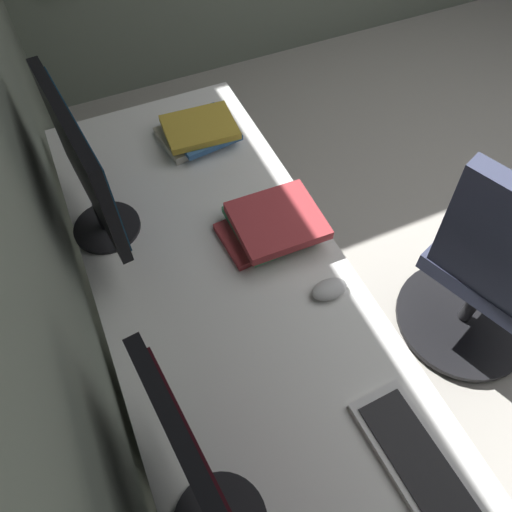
{
  "coord_description": "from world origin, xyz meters",
  "views": [
    {
      "loc": [
        -0.55,
        1.9,
        1.88
      ],
      "look_at": [
        0.05,
        1.63,
        0.95
      ],
      "focal_mm": 33.92,
      "sensor_mm": 36.0,
      "label": 1
    }
  ],
  "objects_px": {
    "book_stack_near": "(273,224)",
    "book_stack_far": "(199,131)",
    "monitor_primary": "(213,505)",
    "drawer_pedestal": "(249,399)",
    "monitor_secondary": "(85,168)",
    "keyboard_main": "(427,477)",
    "office_chair": "(492,276)",
    "mouse_main": "(329,289)"
  },
  "relations": [
    {
      "from": "book_stack_near",
      "to": "drawer_pedestal",
      "type": "bearing_deg",
      "value": 145.11
    },
    {
      "from": "book_stack_near",
      "to": "monitor_secondary",
      "type": "bearing_deg",
      "value": 63.98
    },
    {
      "from": "monitor_primary",
      "to": "drawer_pedestal",
      "type": "bearing_deg",
      "value": -31.58
    },
    {
      "from": "monitor_primary",
      "to": "office_chair",
      "type": "distance_m",
      "value": 1.31
    },
    {
      "from": "drawer_pedestal",
      "to": "monitor_secondary",
      "type": "relative_size",
      "value": 1.47
    },
    {
      "from": "monitor_primary",
      "to": "monitor_secondary",
      "type": "bearing_deg",
      "value": 1.23
    },
    {
      "from": "monitor_secondary",
      "to": "book_stack_near",
      "type": "bearing_deg",
      "value": -116.02
    },
    {
      "from": "mouse_main",
      "to": "office_chair",
      "type": "xyz_separation_m",
      "value": [
        -0.05,
        -0.67,
        -0.29
      ]
    },
    {
      "from": "monitor_secondary",
      "to": "mouse_main",
      "type": "height_order",
      "value": "monitor_secondary"
    },
    {
      "from": "drawer_pedestal",
      "to": "book_stack_far",
      "type": "bearing_deg",
      "value": -11.79
    },
    {
      "from": "mouse_main",
      "to": "book_stack_near",
      "type": "bearing_deg",
      "value": 11.16
    },
    {
      "from": "monitor_secondary",
      "to": "monitor_primary",
      "type": "bearing_deg",
      "value": -178.77
    },
    {
      "from": "keyboard_main",
      "to": "book_stack_far",
      "type": "height_order",
      "value": "book_stack_far"
    },
    {
      "from": "monitor_primary",
      "to": "book_stack_far",
      "type": "distance_m",
      "value": 1.22
    },
    {
      "from": "book_stack_near",
      "to": "monitor_primary",
      "type": "bearing_deg",
      "value": 146.78
    },
    {
      "from": "monitor_secondary",
      "to": "office_chair",
      "type": "distance_m",
      "value": 1.39
    },
    {
      "from": "monitor_primary",
      "to": "mouse_main",
      "type": "bearing_deg",
      "value": -50.13
    },
    {
      "from": "keyboard_main",
      "to": "monitor_secondary",
      "type": "bearing_deg",
      "value": 25.24
    },
    {
      "from": "mouse_main",
      "to": "office_chair",
      "type": "bearing_deg",
      "value": -93.93
    },
    {
      "from": "drawer_pedestal",
      "to": "keyboard_main",
      "type": "relative_size",
      "value": 1.63
    },
    {
      "from": "monitor_primary",
      "to": "office_chair",
      "type": "height_order",
      "value": "monitor_primary"
    },
    {
      "from": "monitor_secondary",
      "to": "mouse_main",
      "type": "xyz_separation_m",
      "value": [
        -0.48,
        -0.5,
        -0.24
      ]
    },
    {
      "from": "monitor_secondary",
      "to": "keyboard_main",
      "type": "distance_m",
      "value": 1.11
    },
    {
      "from": "monitor_primary",
      "to": "monitor_secondary",
      "type": "xyz_separation_m",
      "value": [
        0.88,
        0.02,
        0.01
      ]
    },
    {
      "from": "monitor_primary",
      "to": "book_stack_near",
      "type": "distance_m",
      "value": 0.81
    },
    {
      "from": "monitor_primary",
      "to": "office_chair",
      "type": "bearing_deg",
      "value": -72.81
    },
    {
      "from": "book_stack_near",
      "to": "office_chair",
      "type": "distance_m",
      "value": 0.84
    },
    {
      "from": "drawer_pedestal",
      "to": "book_stack_near",
      "type": "height_order",
      "value": "book_stack_near"
    },
    {
      "from": "monitor_primary",
      "to": "monitor_secondary",
      "type": "relative_size",
      "value": 1.14
    },
    {
      "from": "monitor_secondary",
      "to": "keyboard_main",
      "type": "bearing_deg",
      "value": -154.76
    },
    {
      "from": "drawer_pedestal",
      "to": "keyboard_main",
      "type": "height_order",
      "value": "keyboard_main"
    },
    {
      "from": "keyboard_main",
      "to": "office_chair",
      "type": "distance_m",
      "value": 0.89
    },
    {
      "from": "monitor_primary",
      "to": "book_stack_near",
      "type": "bearing_deg",
      "value": -33.22
    },
    {
      "from": "keyboard_main",
      "to": "mouse_main",
      "type": "bearing_deg",
      "value": -4.34
    },
    {
      "from": "monitor_primary",
      "to": "keyboard_main",
      "type": "height_order",
      "value": "monitor_primary"
    },
    {
      "from": "monitor_secondary",
      "to": "office_chair",
      "type": "bearing_deg",
      "value": -114.02
    },
    {
      "from": "mouse_main",
      "to": "book_stack_near",
      "type": "height_order",
      "value": "book_stack_near"
    },
    {
      "from": "mouse_main",
      "to": "book_stack_near",
      "type": "distance_m",
      "value": 0.26
    },
    {
      "from": "book_stack_near",
      "to": "keyboard_main",
      "type": "bearing_deg",
      "value": -179.08
    },
    {
      "from": "book_stack_near",
      "to": "book_stack_far",
      "type": "height_order",
      "value": "book_stack_near"
    },
    {
      "from": "monitor_primary",
      "to": "mouse_main",
      "type": "xyz_separation_m",
      "value": [
        0.4,
        -0.48,
        -0.22
      ]
    },
    {
      "from": "drawer_pedestal",
      "to": "mouse_main",
      "type": "xyz_separation_m",
      "value": [
        0.06,
        -0.27,
        0.4
      ]
    }
  ]
}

